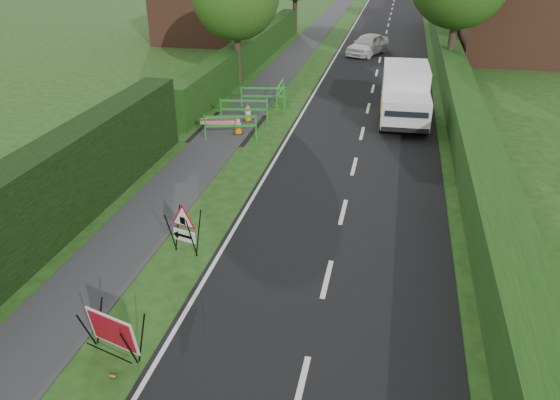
{
  "coord_description": "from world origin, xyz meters",
  "views": [
    {
      "loc": [
        3.69,
        -9.78,
        7.54
      ],
      "look_at": [
        0.97,
        2.76,
        1.1
      ],
      "focal_mm": 35.0,
      "sensor_mm": 36.0,
      "label": 1
    }
  ],
  "objects_px": {
    "triangle_sign": "(182,225)",
    "works_van": "(405,94)",
    "red_rect_sign": "(112,332)",
    "hatchback_car": "(368,44)"
  },
  "relations": [
    {
      "from": "red_rect_sign",
      "to": "hatchback_car",
      "type": "height_order",
      "value": "hatchback_car"
    },
    {
      "from": "hatchback_car",
      "to": "triangle_sign",
      "type": "bearing_deg",
      "value": -74.49
    },
    {
      "from": "red_rect_sign",
      "to": "triangle_sign",
      "type": "distance_m",
      "value": 3.8
    },
    {
      "from": "red_rect_sign",
      "to": "hatchback_car",
      "type": "relative_size",
      "value": 0.33
    },
    {
      "from": "triangle_sign",
      "to": "works_van",
      "type": "relative_size",
      "value": 0.24
    },
    {
      "from": "red_rect_sign",
      "to": "triangle_sign",
      "type": "bearing_deg",
      "value": 106.87
    },
    {
      "from": "triangle_sign",
      "to": "works_van",
      "type": "xyz_separation_m",
      "value": [
        5.32,
        12.22,
        0.35
      ]
    },
    {
      "from": "works_van",
      "to": "hatchback_car",
      "type": "height_order",
      "value": "works_van"
    },
    {
      "from": "triangle_sign",
      "to": "hatchback_car",
      "type": "relative_size",
      "value": 0.3
    },
    {
      "from": "triangle_sign",
      "to": "hatchback_car",
      "type": "xyz_separation_m",
      "value": [
        2.85,
        25.63,
        -0.16
      ]
    }
  ]
}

